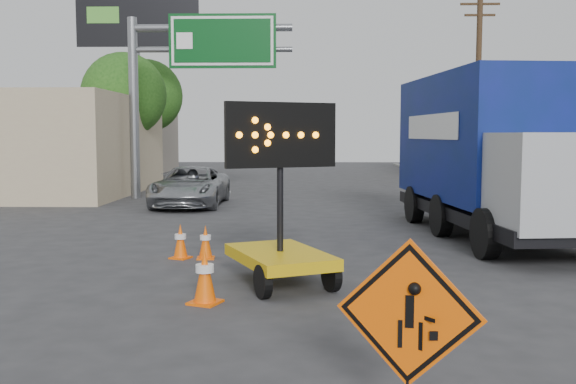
{
  "coord_description": "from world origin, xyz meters",
  "views": [
    {
      "loc": [
        -0.01,
        -6.27,
        2.45
      ],
      "look_at": [
        -0.28,
        3.99,
        1.52
      ],
      "focal_mm": 40.0,
      "sensor_mm": 36.0,
      "label": 1
    }
  ],
  "objects_px": {
    "construction_sign": "(409,331)",
    "box_truck": "(491,163)",
    "arrow_board": "(280,245)",
    "pickup_truck": "(190,186)"
  },
  "relations": [
    {
      "from": "construction_sign",
      "to": "box_truck",
      "type": "xyz_separation_m",
      "value": [
        3.6,
        10.34,
        0.91
      ]
    },
    {
      "from": "arrow_board",
      "to": "pickup_truck",
      "type": "xyz_separation_m",
      "value": [
        -3.52,
        11.48,
        0.01
      ]
    },
    {
      "from": "arrow_board",
      "to": "pickup_truck",
      "type": "distance_m",
      "value": 12.01
    },
    {
      "from": "arrow_board",
      "to": "box_truck",
      "type": "relative_size",
      "value": 0.35
    },
    {
      "from": "arrow_board",
      "to": "construction_sign",
      "type": "bearing_deg",
      "value": -100.62
    },
    {
      "from": "construction_sign",
      "to": "arrow_board",
      "type": "xyz_separation_m",
      "value": [
        -1.25,
        5.17,
        -0.2
      ]
    },
    {
      "from": "construction_sign",
      "to": "box_truck",
      "type": "distance_m",
      "value": 10.98
    },
    {
      "from": "construction_sign",
      "to": "arrow_board",
      "type": "bearing_deg",
      "value": 125.0
    },
    {
      "from": "arrow_board",
      "to": "box_truck",
      "type": "xyz_separation_m",
      "value": [
        4.85,
        5.17,
        1.11
      ]
    },
    {
      "from": "pickup_truck",
      "to": "construction_sign",
      "type": "bearing_deg",
      "value": -73.88
    }
  ]
}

